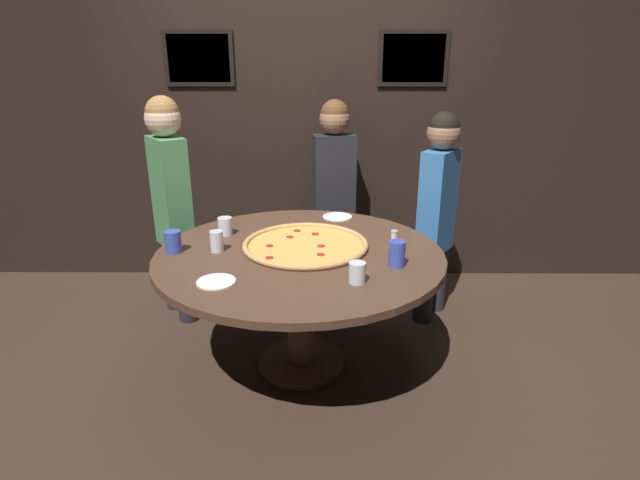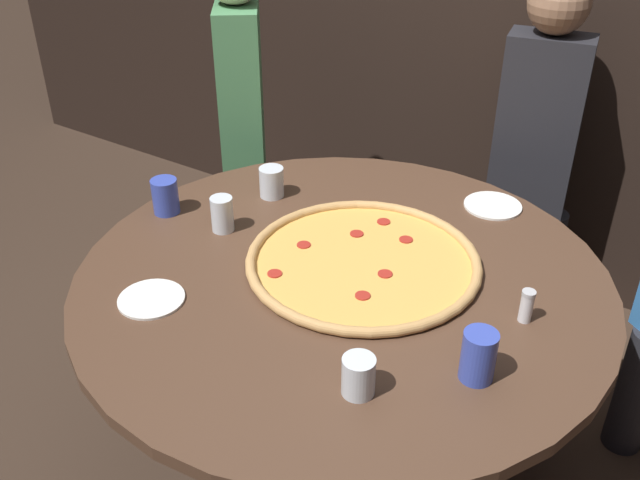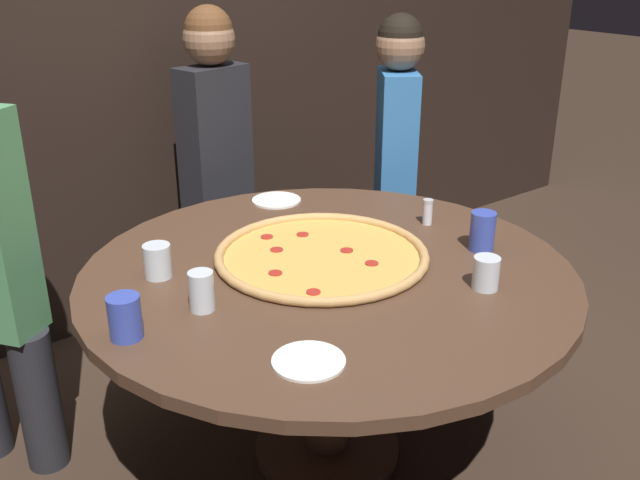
% 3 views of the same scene
% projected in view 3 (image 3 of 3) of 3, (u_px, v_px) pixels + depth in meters
% --- Properties ---
extents(ground_plane, '(24.00, 24.00, 0.00)m').
position_uv_depth(ground_plane, '(327.00, 451.00, 2.61)').
color(ground_plane, '#38281E').
extents(back_wall, '(6.40, 0.08, 2.60)m').
position_uv_depth(back_wall, '(132.00, 43.00, 3.12)').
color(back_wall, black).
rests_on(back_wall, ground_plane).
extents(dining_table, '(1.61, 1.61, 0.74)m').
position_uv_depth(dining_table, '(328.00, 303.00, 2.37)').
color(dining_table, '#4C3323').
rests_on(dining_table, ground_plane).
extents(giant_pizza, '(0.72, 0.72, 0.03)m').
position_uv_depth(giant_pizza, '(322.00, 255.00, 2.38)').
color(giant_pizza, '#E5A84C').
rests_on(giant_pizza, dining_table).
extents(drink_cup_far_right, '(0.08, 0.08, 0.10)m').
position_uv_depth(drink_cup_far_right, '(486.00, 273.00, 2.16)').
color(drink_cup_far_right, silver).
rests_on(drink_cup_far_right, dining_table).
extents(drink_cup_far_left, '(0.09, 0.09, 0.11)m').
position_uv_depth(drink_cup_far_left, '(157.00, 261.00, 2.24)').
color(drink_cup_far_left, silver).
rests_on(drink_cup_far_left, dining_table).
extents(drink_cup_front_edge, '(0.07, 0.07, 0.12)m').
position_uv_depth(drink_cup_front_edge, '(201.00, 291.00, 2.04)').
color(drink_cup_front_edge, silver).
rests_on(drink_cup_front_edge, dining_table).
extents(drink_cup_beside_pizza, '(0.09, 0.09, 0.12)m').
position_uv_depth(drink_cup_beside_pizza, '(125.00, 317.00, 1.89)').
color(drink_cup_beside_pizza, '#384CB7').
rests_on(drink_cup_beside_pizza, dining_table).
extents(drink_cup_near_right, '(0.09, 0.09, 0.14)m').
position_uv_depth(drink_cup_near_right, '(482.00, 231.00, 2.43)').
color(drink_cup_near_right, '#384CB7').
rests_on(drink_cup_near_right, dining_table).
extents(white_plate_left_side, '(0.19, 0.19, 0.01)m').
position_uv_depth(white_plate_left_side, '(309.00, 361.00, 1.80)').
color(white_plate_left_side, white).
rests_on(white_plate_left_side, dining_table).
extents(white_plate_near_front, '(0.20, 0.20, 0.01)m').
position_uv_depth(white_plate_near_front, '(276.00, 200.00, 2.90)').
color(white_plate_near_front, white).
rests_on(white_plate_near_front, dining_table).
extents(condiment_shaker, '(0.04, 0.04, 0.10)m').
position_uv_depth(condiment_shaker, '(428.00, 212.00, 2.65)').
color(condiment_shaker, silver).
rests_on(condiment_shaker, dining_table).
extents(diner_far_left, '(0.32, 0.37, 1.44)m').
position_uv_depth(diner_far_left, '(395.00, 154.00, 3.26)').
color(diner_far_left, '#232328').
rests_on(diner_far_left, ground_plane).
extents(diner_centre_back, '(0.39, 0.22, 1.48)m').
position_uv_depth(diner_centre_back, '(216.00, 154.00, 3.19)').
color(diner_centre_back, '#232328').
rests_on(diner_centre_back, ground_plane).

